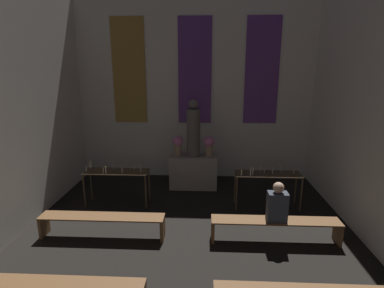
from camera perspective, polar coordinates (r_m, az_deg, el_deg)
wall_back at (r=8.68m, az=0.55°, el=10.46°), size 6.88×0.16×5.17m
altar at (r=8.20m, az=0.27°, el=-5.25°), size 1.27×0.57×0.90m
statue at (r=7.89m, az=0.27°, el=2.63°), size 0.36×0.36×1.51m
flower_vase_left at (r=8.01m, az=-2.68°, el=-0.03°), size 0.28×0.28×0.54m
flower_vase_right at (r=7.97m, az=3.24°, el=-0.10°), size 0.28×0.28×0.54m
candle_rack_left at (r=7.35m, az=-14.19°, el=-5.73°), size 1.51×0.49×1.03m
candle_rack_right at (r=7.19m, az=14.20°, el=-6.19°), size 1.51×0.49×1.03m
pew_back_left at (r=6.20m, az=-16.73°, el=-13.86°), size 2.40×0.36×0.44m
pew_back_right at (r=6.03m, az=15.56°, el=-14.66°), size 2.40×0.36×0.44m
person_seated at (r=5.83m, az=15.94°, el=-10.89°), size 0.36×0.24×0.75m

